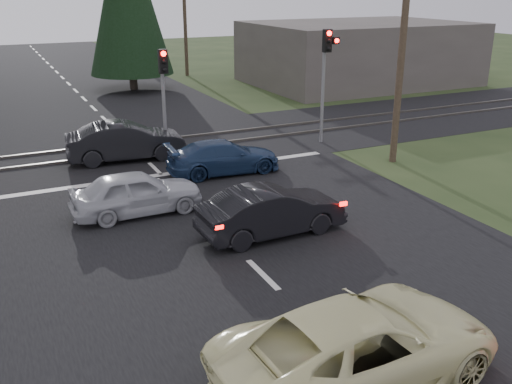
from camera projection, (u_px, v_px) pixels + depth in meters
ground at (263, 275)px, 13.35m from camera, size 120.00×120.00×0.00m
road at (148, 162)px, 21.82m from camera, size 14.00×100.00×0.01m
rail_corridor at (135, 149)px, 23.51m from camera, size 120.00×8.00×0.01m
stop_line at (161, 175)px, 20.29m from camera, size 13.00×0.35×0.00m
rail_near at (140, 153)px, 22.82m from camera, size 120.00×0.12×0.10m
rail_far at (130, 143)px, 24.17m from camera, size 120.00×0.12×0.10m
traffic_signal_right at (326, 64)px, 23.29m from camera, size 0.68×0.48×4.70m
traffic_signal_center at (164, 84)px, 21.83m from camera, size 0.32×0.48×4.10m
utility_pole_near at (403, 34)px, 20.24m from camera, size 1.80×0.26×9.00m
utility_pole_mid at (184, 9)px, 40.58m from camera, size 1.80×0.26×9.00m
utility_pole_far at (110, 0)px, 61.76m from camera, size 1.80×0.26×9.00m
building_right at (358, 53)px, 38.58m from camera, size 14.00×10.00×4.00m
cream_coupe at (359, 345)px, 9.56m from camera, size 5.26×2.68×1.42m
dark_hatchback at (272, 211)px, 15.29m from camera, size 4.06×1.53×1.33m
silver_car at (137, 193)px, 16.68m from camera, size 3.82×1.56×1.30m
blue_sedan at (223, 157)px, 20.35m from camera, size 4.16×1.90×1.18m
dark_car_far at (126, 141)px, 21.81m from camera, size 4.57×1.95×1.47m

